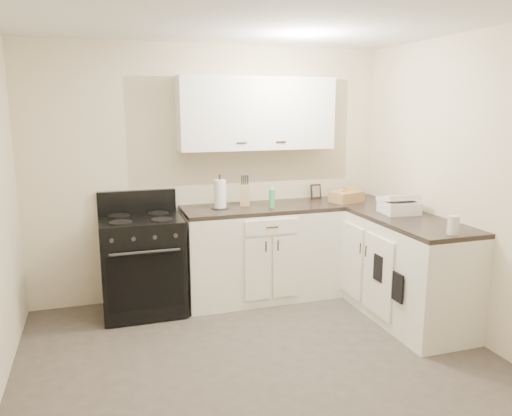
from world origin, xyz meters
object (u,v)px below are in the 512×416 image
object	(u,v)px
knife_block	(245,195)
countertop_grill	(399,207)
wicker_basket	(346,197)
paper_towel	(220,194)
stove	(142,265)

from	to	relation	value
knife_block	countertop_grill	world-z (taller)	knife_block
knife_block	wicker_basket	world-z (taller)	knife_block
knife_block	paper_towel	size ratio (longest dim) A/B	0.76
wicker_basket	countertop_grill	world-z (taller)	countertop_grill
countertop_grill	knife_block	bearing A→B (deg)	153.88
paper_towel	wicker_basket	bearing A→B (deg)	-3.04
knife_block	wicker_basket	bearing A→B (deg)	10.45
stove	wicker_basket	xyz separation A→B (m)	(2.09, -0.02, 0.53)
knife_block	wicker_basket	xyz separation A→B (m)	(1.06, -0.13, -0.05)
paper_towel	wicker_basket	size ratio (longest dim) A/B	0.87
stove	paper_towel	world-z (taller)	paper_towel
wicker_basket	countertop_grill	bearing A→B (deg)	-73.70
countertop_grill	stove	bearing A→B (deg)	169.57
stove	wicker_basket	size ratio (longest dim) A/B	2.79
countertop_grill	paper_towel	bearing A→B (deg)	160.57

